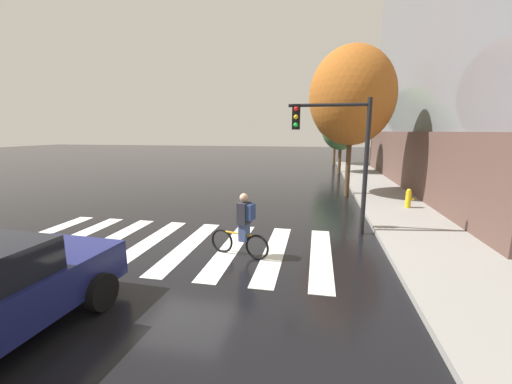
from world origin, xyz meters
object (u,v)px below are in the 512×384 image
object	(u,v)px
street_tree_far	(336,114)
street_tree_mid	(341,128)
fire_hydrant	(408,198)
traffic_light_near	(339,143)
street_tree_near	(352,96)
cyclist	(243,226)

from	to	relation	value
street_tree_far	street_tree_mid	bearing A→B (deg)	-88.92
fire_hydrant	traffic_light_near	bearing A→B (deg)	-131.85
street_tree_near	street_tree_mid	world-z (taller)	street_tree_near
traffic_light_near	cyclist	bearing A→B (deg)	-134.06
cyclist	traffic_light_near	size ratio (longest dim) A/B	0.40
cyclist	fire_hydrant	bearing A→B (deg)	47.19
cyclist	street_tree_mid	distance (m)	17.88
traffic_light_near	street_tree_mid	distance (m)	14.87
cyclist	street_tree_mid	xyz separation A→B (m)	(3.48, 17.35, 2.62)
traffic_light_near	fire_hydrant	xyz separation A→B (m)	(3.07, 3.43, -2.33)
traffic_light_near	street_tree_near	world-z (taller)	street_tree_near
fire_hydrant	street_tree_far	distance (m)	18.19
cyclist	street_tree_near	bearing A→B (deg)	68.99
cyclist	fire_hydrant	world-z (taller)	cyclist
street_tree_near	street_tree_mid	xyz separation A→B (m)	(0.16, 8.71, -1.41)
traffic_light_near	street_tree_near	size ratio (longest dim) A/B	0.58
fire_hydrant	street_tree_mid	distance (m)	11.94
street_tree_far	fire_hydrant	bearing A→B (deg)	-83.02
traffic_light_near	street_tree_far	xyz separation A→B (m)	(0.92, 20.98, 1.91)
street_tree_near	street_tree_far	world-z (taller)	street_tree_near
fire_hydrant	street_tree_mid	bearing A→B (deg)	100.11
street_tree_mid	street_tree_far	world-z (taller)	street_tree_far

